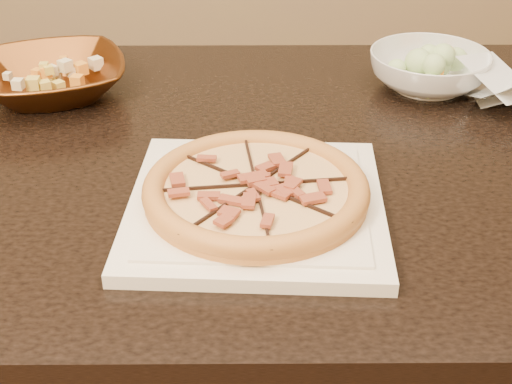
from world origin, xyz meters
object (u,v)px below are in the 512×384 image
dining_table (189,211)px  pizza (256,189)px  salad_bowl (429,70)px  bronze_bowl (51,78)px  plate (256,205)px

dining_table → pizza: (0.10, -0.17, 0.14)m
dining_table → pizza: pizza is taller
pizza → salad_bowl: (0.30, 0.38, -0.00)m
pizza → bronze_bowl: 0.49m
bronze_bowl → salad_bowl: bearing=1.0°
dining_table → salad_bowl: bearing=27.3°
salad_bowl → pizza: bearing=-128.9°
dining_table → bronze_bowl: size_ratio=5.51×
salad_bowl → plate: bearing=-128.9°
pizza → bronze_bowl: bearing=131.8°
dining_table → bronze_bowl: bearing=139.4°
plate → salad_bowl: salad_bowl is taller
bronze_bowl → salad_bowl: (0.63, 0.01, 0.00)m
bronze_bowl → salad_bowl: salad_bowl is taller
dining_table → pizza: bearing=-60.1°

